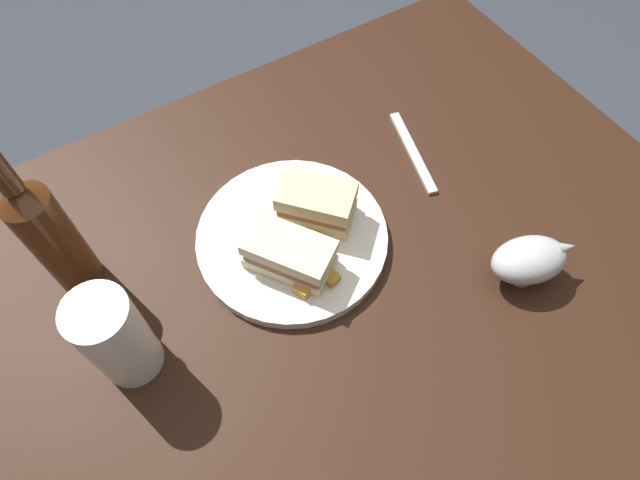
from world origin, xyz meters
The scene contains 15 objects.
ground_plane centered at (0.00, 0.00, 0.00)m, with size 6.00×6.00×0.00m, color #333842.
dining_table centered at (0.00, 0.00, 0.36)m, with size 1.11×0.88×0.71m, color black.
plate centered at (-0.05, 0.07, 0.72)m, with size 0.29×0.29×0.02m, color silver.
sandwich_half_left centered at (-0.08, 0.03, 0.76)m, with size 0.12×0.14×0.06m.
sandwich_half_right centered at (-0.01, 0.08, 0.76)m, with size 0.12×0.13×0.06m.
potato_wedge_front centered at (-0.05, -0.01, 0.74)m, with size 0.05×0.02×0.01m, color gold.
potato_wedge_middle centered at (-0.07, 0.00, 0.74)m, with size 0.05×0.02×0.02m, color gold.
potato_wedge_back centered at (-0.04, 0.04, 0.74)m, with size 0.04×0.02×0.02m, color gold.
potato_wedge_left_edge centered at (-0.08, -0.01, 0.74)m, with size 0.04×0.02×0.02m, color gold.
potato_wedge_right_edge centered at (0.01, 0.06, 0.74)m, with size 0.05×0.02×0.02m, color #AD702D.
potato_wedge_stray centered at (-0.07, 0.01, 0.74)m, with size 0.04×0.02×0.02m, color #B77F33.
pint_glass centered at (-0.33, 0.02, 0.78)m, with size 0.08×0.08×0.16m.
gravy_boat centered at (0.20, -0.15, 0.76)m, with size 0.13×0.10×0.07m.
cider_bottle centered at (-0.35, 0.18, 0.83)m, with size 0.06×0.06×0.30m.
fork centered at (0.21, 0.12, 0.72)m, with size 0.18×0.02×0.01m, color silver.
Camera 1 is at (-0.25, -0.32, 1.43)m, focal length 30.62 mm.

